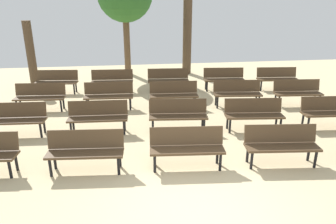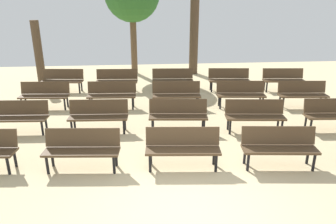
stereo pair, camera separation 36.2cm
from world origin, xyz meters
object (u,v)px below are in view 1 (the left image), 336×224
(tree_0, at_px, (187,38))
(bench_r3_c3, at_px, (224,78))
(bench_r1_c0, at_px, (15,117))
(bench_r2_c2, at_px, (174,93))
(tree_1, at_px, (31,54))
(bench_r1_c3, at_px, (254,112))
(bench_r0_c3, at_px, (281,143))
(bench_r2_c4, at_px, (297,91))
(bench_r3_c0, at_px, (57,80))
(bench_r1_c4, at_px, (330,110))
(bench_r1_c1, at_px, (98,115))
(bench_r2_c1, at_px, (109,94))
(bench_r2_c3, at_px, (237,92))
(bench_r3_c4, at_px, (277,77))
(bench_r0_c1, at_px, (86,149))
(bench_r3_c2, at_px, (168,78))
(bench_r1_c2, at_px, (178,113))
(bench_r2_c0, at_px, (40,95))
(bench_r3_c1, at_px, (112,80))
(bench_r0_c2, at_px, (187,145))

(tree_0, bearing_deg, bench_r3_c3, -73.87)
(bench_r1_c0, relative_size, bench_r2_c2, 1.00)
(tree_1, bearing_deg, bench_r1_c3, -38.52)
(bench_r0_c3, distance_m, bench_r3_c3, 6.00)
(bench_r2_c4, xyz_separation_m, tree_0, (-2.82, 5.33, 1.21))
(bench_r3_c3, height_order, tree_0, tree_0)
(bench_r3_c0, height_order, tree_1, tree_1)
(bench_r1_c0, distance_m, bench_r2_c2, 4.84)
(bench_r1_c4, bearing_deg, bench_r2_c2, 154.89)
(bench_r1_c1, bearing_deg, bench_r2_c1, 86.78)
(bench_r2_c3, xyz_separation_m, bench_r3_c4, (2.29, 1.79, 0.00))
(bench_r2_c1, bearing_deg, bench_r1_c0, -139.33)
(bench_r0_c1, bearing_deg, bench_r3_c2, 71.13)
(bench_r1_c1, bearing_deg, bench_r1_c2, -1.17)
(bench_r0_c1, relative_size, bench_r1_c2, 1.00)
(bench_r1_c3, distance_m, tree_0, 7.29)
(bench_r1_c2, distance_m, tree_1, 7.71)
(bench_r1_c2, distance_m, bench_r2_c0, 4.78)
(tree_0, bearing_deg, bench_r0_c1, -113.71)
(bench_r1_c4, height_order, bench_r2_c3, same)
(bench_r1_c4, xyz_separation_m, bench_r3_c4, (0.33, 3.95, 0.00))
(bench_r2_c0, relative_size, bench_r3_c1, 1.00)
(bench_r2_c2, relative_size, bench_r2_c3, 0.99)
(bench_r1_c3, distance_m, bench_r2_c0, 6.77)
(bench_r1_c2, xyz_separation_m, bench_r3_c3, (2.49, 3.82, 0.00))
(bench_r2_c1, xyz_separation_m, bench_r2_c3, (4.31, -0.32, 0.00))
(bench_r3_c3, bearing_deg, tree_0, 111.51)
(bench_r3_c1, distance_m, bench_r3_c2, 2.19)
(bench_r2_c2, height_order, bench_r2_c4, same)
(bench_r0_c3, relative_size, bench_r3_c3, 1.00)
(bench_r2_c3, relative_size, bench_r3_c2, 1.01)
(bench_r1_c0, xyz_separation_m, bench_r2_c0, (0.17, 2.02, 0.00))
(bench_r1_c1, bearing_deg, bench_r3_c3, 40.90)
(bench_r1_c3, bearing_deg, bench_r2_c2, 136.99)
(bench_r1_c1, bearing_deg, bench_r0_c3, -26.44)
(bench_r1_c1, bearing_deg, bench_r1_c0, 179.51)
(bench_r2_c1, bearing_deg, bench_r1_c1, -93.35)
(bench_r0_c2, bearing_deg, bench_r2_c4, 43.31)
(bench_r0_c2, distance_m, bench_r2_c4, 5.81)
(bench_r2_c2, distance_m, tree_1, 6.58)
(bench_r1_c3, relative_size, bench_r2_c2, 1.01)
(bench_r1_c3, relative_size, bench_r3_c3, 1.00)
(bench_r2_c3, bearing_deg, bench_r3_c2, 139.88)
(tree_0, bearing_deg, bench_r0_c2, -100.89)
(bench_r3_c1, bearing_deg, bench_r2_c1, -88.25)
(bench_r2_c1, distance_m, bench_r3_c4, 6.77)
(bench_r2_c0, bearing_deg, bench_r3_c1, 42.07)
(bench_r2_c2, bearing_deg, bench_r3_c4, 23.30)
(bench_r0_c2, bearing_deg, bench_r3_c4, 54.37)
(bench_r1_c0, bearing_deg, tree_0, 51.55)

